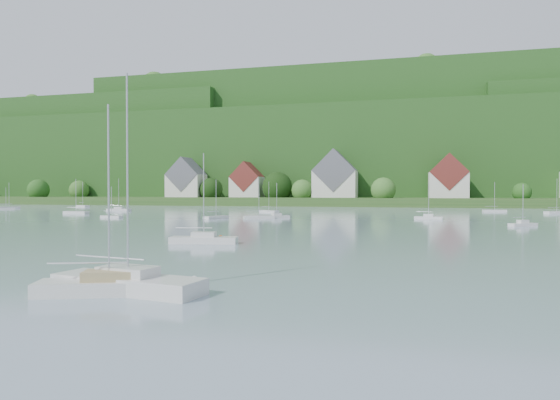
% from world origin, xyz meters
% --- Properties ---
extents(far_shore_strip, '(600.00, 60.00, 3.00)m').
position_xyz_m(far_shore_strip, '(0.00, 200.00, 1.50)').
color(far_shore_strip, '#274E1D').
rests_on(far_shore_strip, ground).
extents(forested_ridge, '(620.00, 181.22, 69.89)m').
position_xyz_m(forested_ridge, '(0.39, 268.57, 22.89)').
color(forested_ridge, '#183D13').
rests_on(forested_ridge, ground).
extents(village_building_0, '(14.00, 10.40, 16.00)m').
position_xyz_m(village_building_0, '(-55.00, 187.00, 9.51)').
color(village_building_0, silver).
rests_on(village_building_0, far_shore_strip).
extents(village_building_1, '(12.00, 9.36, 14.00)m').
position_xyz_m(village_building_1, '(-30.00, 189.00, 8.75)').
color(village_building_1, silver).
rests_on(village_building_1, far_shore_strip).
extents(village_building_2, '(16.00, 11.44, 18.00)m').
position_xyz_m(village_building_2, '(5.00, 188.00, 10.27)').
color(village_building_2, silver).
rests_on(village_building_2, far_shore_strip).
extents(village_building_3, '(13.00, 10.40, 15.50)m').
position_xyz_m(village_building_3, '(45.00, 186.00, 9.43)').
color(village_building_3, silver).
rests_on(village_building_3, far_shore_strip).
extents(near_sailboat_2, '(7.45, 4.34, 9.71)m').
position_xyz_m(near_sailboat_2, '(15.66, 26.70, 0.49)').
color(near_sailboat_2, silver).
rests_on(near_sailboat_2, ground).
extents(near_sailboat_3, '(7.00, 3.00, 9.15)m').
position_xyz_m(near_sailboat_3, '(10.60, 50.80, 0.47)').
color(near_sailboat_3, silver).
rests_on(near_sailboat_3, ground).
extents(near_sailboat_4, '(8.74, 3.71, 11.43)m').
position_xyz_m(near_sailboat_4, '(16.30, 27.42, 0.54)').
color(near_sailboat_4, silver).
rests_on(near_sailboat_4, ground).
extents(mooring_buoy_1, '(0.41, 0.41, 0.41)m').
position_xyz_m(mooring_buoy_1, '(18.36, 31.16, 0.00)').
color(mooring_buoy_1, white).
rests_on(mooring_buoy_1, ground).
extents(mooring_buoy_3, '(0.47, 0.47, 0.47)m').
position_xyz_m(mooring_buoy_3, '(10.22, 56.47, 0.00)').
color(mooring_buoy_3, '#CE5B1B').
rests_on(mooring_buoy_3, ground).
extents(far_sailboat_cluster, '(199.99, 66.91, 8.71)m').
position_xyz_m(far_sailboat_cluster, '(10.74, 118.51, 0.37)').
color(far_sailboat_cluster, silver).
rests_on(far_sailboat_cluster, ground).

